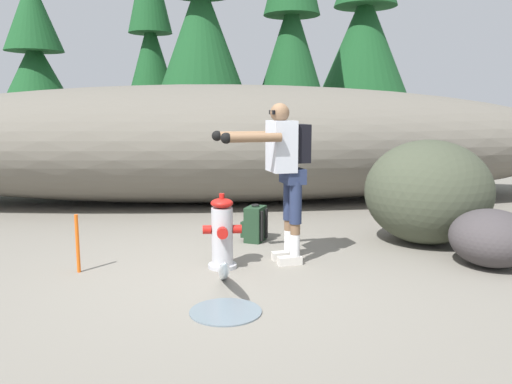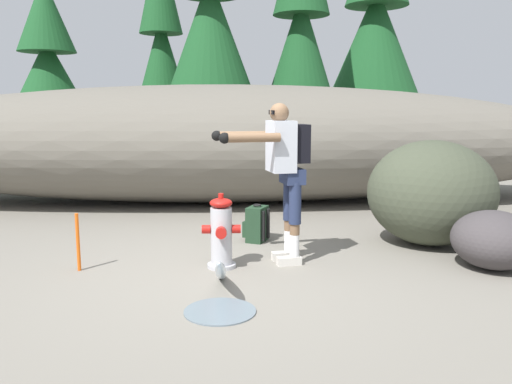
{
  "view_description": "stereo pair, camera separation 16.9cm",
  "coord_description": "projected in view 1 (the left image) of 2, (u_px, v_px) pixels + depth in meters",
  "views": [
    {
      "loc": [
        -0.12,
        -4.99,
        1.65
      ],
      "look_at": [
        0.35,
        0.58,
        0.75
      ],
      "focal_mm": 36.52,
      "sensor_mm": 36.0,
      "label": 1
    },
    {
      "loc": [
        0.05,
        -5.0,
        1.65
      ],
      "look_at": [
        0.35,
        0.58,
        0.75
      ],
      "focal_mm": 36.52,
      "sensor_mm": 36.0,
      "label": 2
    }
  ],
  "objects": [
    {
      "name": "ground_plane",
      "position": [
        226.0,
        278.0,
        5.18
      ],
      "size": [
        56.0,
        56.0,
        0.04
      ],
      "primitive_type": "cube",
      "color": "slate"
    },
    {
      "name": "dirt_embankment",
      "position": [
        219.0,
        143.0,
        9.24
      ],
      "size": [
        13.6,
        3.2,
        2.06
      ],
      "primitive_type": "ellipsoid",
      "color": "#666056",
      "rests_on": "ground_plane"
    },
    {
      "name": "fire_hydrant",
      "position": [
        222.0,
        234.0,
        5.4
      ],
      "size": [
        0.4,
        0.35,
        0.79
      ],
      "color": "#B2B2B7",
      "rests_on": "ground_plane"
    },
    {
      "name": "hydrant_water_jet",
      "position": [
        224.0,
        282.0,
        4.62
      ],
      "size": [
        0.6,
        1.37,
        0.56
      ],
      "color": "silver",
      "rests_on": "ground_plane"
    },
    {
      "name": "utility_worker",
      "position": [
        283.0,
        162.0,
        5.46
      ],
      "size": [
        1.03,
        0.64,
        1.71
      ],
      "rotation": [
        0.0,
        0.0,
        -2.95
      ],
      "color": "beige",
      "rests_on": "ground_plane"
    },
    {
      "name": "spare_backpack",
      "position": [
        255.0,
        224.0,
        6.51
      ],
      "size": [
        0.35,
        0.36,
        0.47
      ],
      "rotation": [
        0.0,
        0.0,
        2.71
      ],
      "color": "#1E3823",
      "rests_on": "ground_plane"
    },
    {
      "name": "boulder_large",
      "position": [
        492.0,
        238.0,
        5.47
      ],
      "size": [
        0.89,
        0.95,
        0.61
      ],
      "primitive_type": "ellipsoid",
      "rotation": [
        0.0,
        0.0,
        4.76
      ],
      "color": "#403B3C",
      "rests_on": "ground_plane"
    },
    {
      "name": "boulder_mid",
      "position": [
        428.0,
        192.0,
        6.35
      ],
      "size": [
        1.92,
        1.83,
        1.28
      ],
      "primitive_type": "ellipsoid",
      "rotation": [
        0.0,
        0.0,
        5.92
      ],
      "color": "#3E4434",
      "rests_on": "ground_plane"
    },
    {
      "name": "pine_tree_far_left",
      "position": [
        35.0,
        64.0,
        14.38
      ],
      "size": [
        2.44,
        2.44,
        5.23
      ],
      "color": "#47331E",
      "rests_on": "ground_plane"
    },
    {
      "name": "pine_tree_left",
      "position": [
        151.0,
        50.0,
        14.29
      ],
      "size": [
        1.84,
        1.84,
        6.3
      ],
      "color": "#47331E",
      "rests_on": "ground_plane"
    },
    {
      "name": "pine_tree_center",
      "position": [
        201.0,
        15.0,
        11.84
      ],
      "size": [
        2.21,
        2.21,
        6.62
      ],
      "color": "#47331E",
      "rests_on": "ground_plane"
    },
    {
      "name": "pine_tree_right",
      "position": [
        291.0,
        35.0,
        12.84
      ],
      "size": [
        2.15,
        2.15,
        6.67
      ],
      "color": "#47331E",
      "rests_on": "ground_plane"
    },
    {
      "name": "pine_tree_far_right",
      "position": [
        365.0,
        24.0,
        14.79
      ],
      "size": [
        2.75,
        2.75,
        7.24
      ],
      "color": "#47331E",
      "rests_on": "ground_plane"
    },
    {
      "name": "survey_stake",
      "position": [
        78.0,
        244.0,
        5.26
      ],
      "size": [
        0.04,
        0.04,
        0.6
      ],
      "primitive_type": "cylinder",
      "color": "#E55914",
      "rests_on": "ground_plane"
    }
  ]
}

